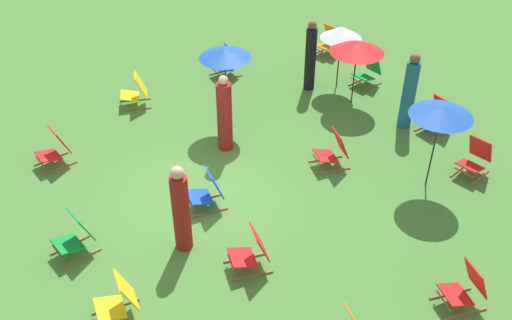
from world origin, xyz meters
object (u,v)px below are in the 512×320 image
(deckchair_12, at_px, (333,151))
(deckchair_14, at_px, (251,251))
(deckchair_10, at_px, (119,301))
(deckchair_11, at_px, (328,42))
(deckchair_15, at_px, (437,116))
(person_3, at_px, (409,93))
(deckchair_4, at_px, (227,63))
(deckchair_9, at_px, (475,159))
(deckchair_1, at_px, (368,71))
(person_2, at_px, (225,115))
(deckchair_13, at_px, (75,236))
(person_1, at_px, (310,57))
(deckchair_6, at_px, (136,92))
(person_0, at_px, (181,210))
(umbrella_3, at_px, (442,111))
(deckchair_3, at_px, (465,288))
(umbrella_1, at_px, (341,32))
(umbrella_0, at_px, (225,54))
(umbrella_2, at_px, (357,46))
(deckchair_0, at_px, (55,149))
(deckchair_5, at_px, (207,191))

(deckchair_12, relative_size, deckchair_14, 1.00)
(deckchair_10, xyz_separation_m, deckchair_11, (-6.22, 7.93, 0.00))
(deckchair_11, xyz_separation_m, deckchair_15, (4.42, 0.03, 0.00))
(person_3, bearing_deg, deckchair_14, 110.53)
(deckchair_4, height_order, deckchair_9, same)
(deckchair_1, xyz_separation_m, deckchair_14, (4.29, -5.58, 0.00))
(deckchair_14, relative_size, person_2, 0.47)
(deckchair_13, relative_size, person_1, 0.46)
(deckchair_6, xyz_separation_m, person_3, (3.76, 5.18, 0.50))
(deckchair_9, distance_m, person_0, 6.14)
(deckchair_4, xyz_separation_m, umbrella_3, (6.05, 1.56, 1.37))
(deckchair_1, relative_size, person_3, 0.46)
(deckchair_14, height_order, deckchair_15, same)
(deckchair_15, height_order, person_3, person_3)
(deckchair_3, bearing_deg, deckchair_14, -120.17)
(deckchair_10, relative_size, deckchair_14, 0.99)
(person_2, bearing_deg, deckchair_3, 59.20)
(deckchair_10, height_order, deckchair_13, same)
(umbrella_3, distance_m, person_0, 5.11)
(deckchair_15, relative_size, umbrella_3, 0.45)
(umbrella_1, height_order, umbrella_3, umbrella_3)
(deckchair_9, bearing_deg, person_3, 166.23)
(umbrella_0, height_order, person_0, umbrella_0)
(umbrella_3, height_order, person_2, umbrella_3)
(deckchair_14, distance_m, deckchair_15, 5.96)
(umbrella_2, xyz_separation_m, person_2, (0.30, -3.57, -0.67))
(deckchair_4, bearing_deg, deckchair_10, -38.08)
(deckchair_14, distance_m, person_0, 1.38)
(deckchair_14, xyz_separation_m, person_2, (-3.41, 1.13, 0.47))
(deckchair_15, distance_m, person_3, 0.87)
(deckchair_3, relative_size, deckchair_13, 0.99)
(deckchair_0, relative_size, deckchair_10, 1.00)
(umbrella_2, bearing_deg, person_1, -153.00)
(deckchair_15, bearing_deg, deckchair_11, 173.77)
(person_3, bearing_deg, deckchair_15, -136.82)
(deckchair_15, bearing_deg, umbrella_1, -168.80)
(person_2, bearing_deg, deckchair_0, -63.84)
(umbrella_0, bearing_deg, umbrella_3, 33.52)
(deckchair_0, bearing_deg, umbrella_1, 79.02)
(umbrella_0, xyz_separation_m, person_2, (0.85, -0.44, -0.96))
(deckchair_14, relative_size, umbrella_3, 0.45)
(deckchair_5, relative_size, deckchair_12, 0.99)
(deckchair_9, bearing_deg, person_2, -143.92)
(deckchair_5, bearing_deg, deckchair_12, 96.57)
(deckchair_11, distance_m, deckchair_13, 9.33)
(deckchair_10, relative_size, umbrella_3, 0.45)
(deckchair_10, bearing_deg, deckchair_5, 133.14)
(deckchair_11, distance_m, umbrella_0, 4.75)
(deckchair_10, distance_m, person_0, 1.83)
(deckchair_6, xyz_separation_m, umbrella_3, (5.70, 4.18, 1.37))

